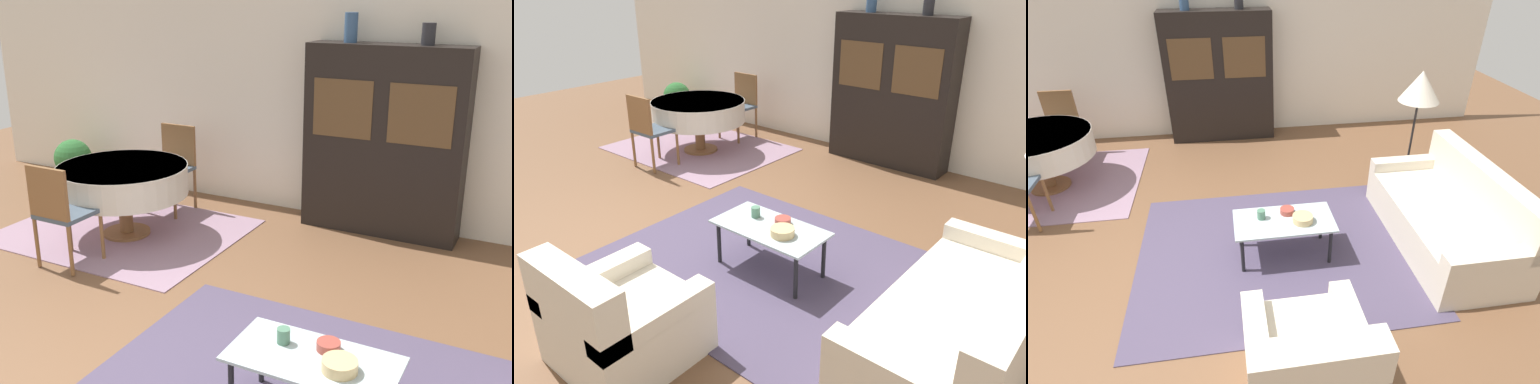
{
  "view_description": "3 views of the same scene",
  "coord_description": "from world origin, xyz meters",
  "views": [
    {
      "loc": [
        2.18,
        -2.41,
        2.38
      ],
      "look_at": [
        0.2,
        1.4,
        0.95
      ],
      "focal_mm": 42.0,
      "sensor_mm": 36.0,
      "label": 1
    },
    {
      "loc": [
        3.51,
        -2.54,
        2.41
      ],
      "look_at": [
        1.13,
        0.31,
        0.75
      ],
      "focal_mm": 35.0,
      "sensor_mm": 36.0,
      "label": 2
    },
    {
      "loc": [
        0.65,
        -2.78,
        2.7
      ],
      "look_at": [
        1.13,
        0.31,
        0.75
      ],
      "focal_mm": 28.0,
      "sensor_mm": 36.0,
      "label": 3
    }
  ],
  "objects": [
    {
      "name": "bowl_small",
      "position": [
        1.18,
        0.42,
        0.46
      ],
      "size": [
        0.14,
        0.14,
        0.05
      ],
      "color": "#9E4238",
      "rests_on": "coffee_table"
    },
    {
      "name": "armchair",
      "position": [
        1.07,
        -1.15,
        0.3
      ],
      "size": [
        0.83,
        0.85,
        0.82
      ],
      "color": "beige",
      "rests_on": "ground_plane"
    },
    {
      "name": "dining_table",
      "position": [
        -1.67,
        2.08,
        0.59
      ],
      "size": [
        1.31,
        1.31,
        0.73
      ],
      "color": "brown",
      "rests_on": "dining_rug"
    },
    {
      "name": "cup",
      "position": [
        0.92,
        0.37,
        0.48
      ],
      "size": [
        0.08,
        0.08,
        0.09
      ],
      "color": "#4C7A60",
      "rests_on": "coffee_table"
    },
    {
      "name": "area_rug",
      "position": [
        1.07,
        0.36,
        0.01
      ],
      "size": [
        2.8,
        2.25,
        0.01
      ],
      "color": "#4C425B",
      "rests_on": "ground_plane"
    },
    {
      "name": "coffee_table",
      "position": [
        1.13,
        0.31,
        0.38
      ],
      "size": [
        0.97,
        0.51,
        0.42
      ],
      "color": "black",
      "rests_on": "area_rug"
    },
    {
      "name": "floor_lamp",
      "position": [
        2.94,
        1.51,
        1.26
      ],
      "size": [
        0.48,
        0.48,
        1.47
      ],
      "color": "black",
      "rests_on": "ground_plane"
    },
    {
      "name": "bowl",
      "position": [
        1.3,
        0.26,
        0.46
      ],
      "size": [
        0.2,
        0.2,
        0.07
      ],
      "color": "tan",
      "rests_on": "coffee_table"
    },
    {
      "name": "couch",
      "position": [
        2.84,
        0.28,
        0.3
      ],
      "size": [
        0.93,
        1.89,
        0.85
      ],
      "rotation": [
        0.0,
        0.0,
        1.57
      ],
      "color": "beige",
      "rests_on": "ground_plane"
    },
    {
      "name": "dining_rug",
      "position": [
        -1.74,
        2.14,
        0.01
      ],
      "size": [
        2.37,
        1.88,
        0.01
      ],
      "color": "gray",
      "rests_on": "ground_plane"
    },
    {
      "name": "wall_back",
      "position": [
        0.0,
        3.63,
        1.35
      ],
      "size": [
        10.0,
        0.06,
        2.7
      ],
      "color": "silver",
      "rests_on": "ground_plane"
    },
    {
      "name": "display_cabinet",
      "position": [
        0.61,
        3.39,
        0.96
      ],
      "size": [
        1.6,
        0.39,
        1.92
      ],
      "color": "black",
      "rests_on": "ground_plane"
    },
    {
      "name": "dining_chair_far",
      "position": [
        -1.67,
        2.96,
        0.56
      ],
      "size": [
        0.44,
        0.44,
        0.96
      ],
      "rotation": [
        0.0,
        0.0,
        3.14
      ],
      "color": "brown",
      "rests_on": "dining_rug"
    },
    {
      "name": "vase_short",
      "position": [
        0.97,
        3.39,
        2.02
      ],
      "size": [
        0.13,
        0.13,
        0.2
      ],
      "color": "#232328",
      "rests_on": "display_cabinet"
    },
    {
      "name": "ground_plane",
      "position": [
        0.0,
        0.0,
        0.0
      ],
      "size": [
        14.0,
        14.0,
        0.0
      ],
      "primitive_type": "plane",
      "color": "brown"
    }
  ]
}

